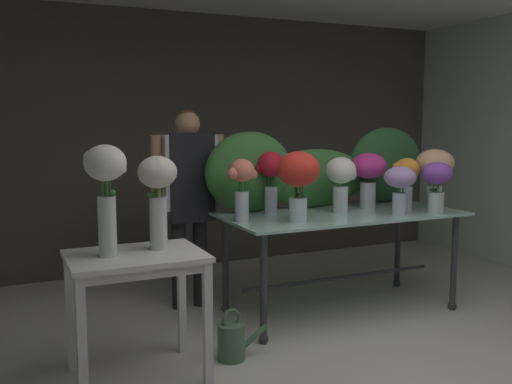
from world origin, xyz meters
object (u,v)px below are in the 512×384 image
display_table_glass (341,227)px  vase_scarlet_peonies (299,176)px  vase_sunset_ranunculus (407,177)px  vase_magenta_freesia (368,172)px  vase_white_roses_tall (106,183)px  side_table_white (136,270)px  vase_coral_hydrangea (242,183)px  vase_violet_carnations (437,181)px  florist (189,187)px  vase_cream_lisianthus_tall (158,190)px  vase_peach_roses (435,168)px  vase_crimson_anemones (271,174)px  vase_lilac_tulips (400,183)px  watering_can (232,341)px  vase_ivory_snapdragons (341,178)px

display_table_glass → vase_scarlet_peonies: size_ratio=3.73×
vase_sunset_ranunculus → vase_scarlet_peonies: bearing=-173.1°
vase_magenta_freesia → vase_white_roses_tall: bearing=-164.7°
side_table_white → vase_coral_hydrangea: 1.10m
vase_violet_carnations → vase_coral_hydrangea: size_ratio=0.89×
florist → vase_white_roses_tall: 1.42m
side_table_white → vase_cream_lisianthus_tall: bearing=20.4°
florist → vase_violet_carnations: florist is taller
vase_violet_carnations → vase_magenta_freesia: 0.56m
vase_coral_hydrangea → vase_cream_lisianthus_tall: vase_cream_lisianthus_tall is taller
florist → vase_violet_carnations: bearing=-28.8°
vase_magenta_freesia → vase_coral_hydrangea: (-1.21, -0.14, -0.02)m
vase_peach_roses → vase_cream_lisianthus_tall: size_ratio=0.86×
vase_crimson_anemones → vase_white_roses_tall: vase_white_roses_tall is taller
vase_white_roses_tall → florist: bearing=52.5°
vase_crimson_anemones → vase_magenta_freesia: vase_crimson_anemones is taller
vase_sunset_ranunculus → vase_magenta_freesia: bearing=137.9°
vase_sunset_ranunculus → vase_lilac_tulips: (-0.21, -0.19, -0.03)m
side_table_white → florist: size_ratio=0.49×
vase_coral_hydrangea → vase_white_roses_tall: bearing=-155.5°
vase_white_roses_tall → vase_peach_roses: bearing=8.8°
vase_violet_carnations → watering_can: vase_violet_carnations is taller
vase_sunset_ranunculus → vase_scarlet_peonies: (-1.08, -0.13, 0.07)m
vase_coral_hydrangea → watering_can: (-0.28, -0.49, -0.97)m
vase_scarlet_peonies → vase_peach_roses: vase_scarlet_peonies is taller
side_table_white → vase_ivory_snapdragons: (1.77, 0.52, 0.43)m
side_table_white → vase_lilac_tulips: 2.17m
display_table_glass → vase_ivory_snapdragons: (-0.00, 0.01, 0.40)m
side_table_white → vase_magenta_freesia: bearing=16.5°
vase_coral_hydrangea → vase_white_roses_tall: vase_white_roses_tall is taller
vase_sunset_ranunculus → vase_ivory_snapdragons: (-0.57, 0.11, 0.01)m
vase_peach_roses → vase_cream_lisianthus_tall: bearing=-171.4°
vase_crimson_anemones → vase_violet_carnations: size_ratio=1.21×
florist → watering_can: (-0.08, -1.12, -0.88)m
side_table_white → vase_white_roses_tall: 0.55m
vase_magenta_freesia → display_table_glass: bearing=-161.2°
vase_sunset_ranunculus → vase_magenta_freesia: 0.31m
vase_sunset_ranunculus → watering_can: 2.02m
side_table_white → vase_ivory_snapdragons: size_ratio=1.79×
vase_sunset_ranunculus → vase_ivory_snapdragons: vase_ivory_snapdragons is taller
display_table_glass → florist: (-1.08, 0.61, 0.32)m
vase_scarlet_peonies → vase_ivory_snapdragons: 0.57m
display_table_glass → florist: size_ratio=1.18×
vase_ivory_snapdragons → vase_coral_hydrangea: (-0.88, -0.04, 0.00)m
vase_crimson_anemones → vase_peach_roses: vase_crimson_anemones is taller
florist → vase_sunset_ranunculus: size_ratio=3.81×
vase_ivory_snapdragons → vase_cream_lisianthus_tall: 1.68m
vase_lilac_tulips → vase_cream_lisianthus_tall: vase_cream_lisianthus_tall is taller
vase_violet_carnations → watering_can: (-1.82, -0.17, -0.94)m
vase_cream_lisianthus_tall → vase_violet_carnations: bearing=2.7°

